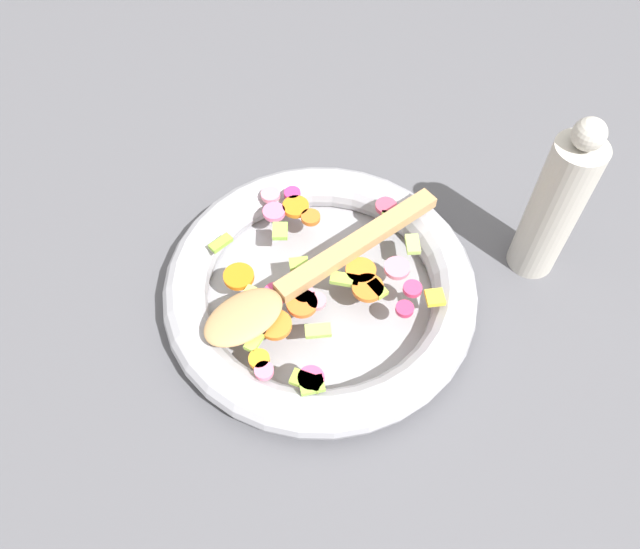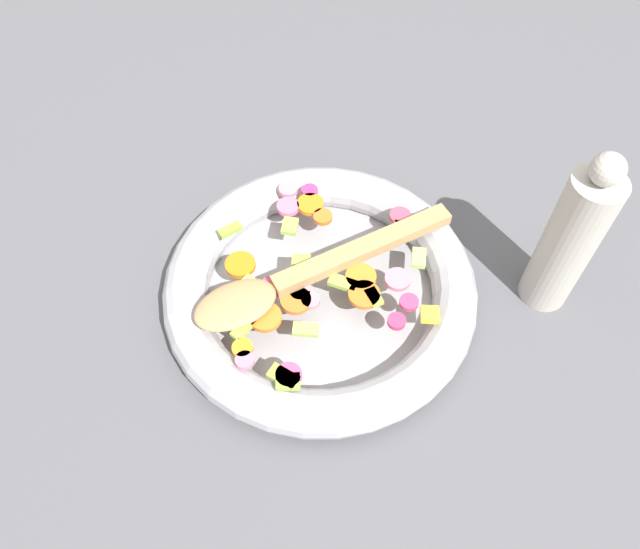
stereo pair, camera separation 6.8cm
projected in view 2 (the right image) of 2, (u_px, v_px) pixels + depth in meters
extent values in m
plane|color=#4C4C51|center=(320.00, 299.00, 0.73)|extent=(4.00, 4.00, 0.00)
cylinder|color=gray|center=(320.00, 296.00, 0.72)|extent=(0.30, 0.30, 0.01)
torus|color=#9E9EA5|center=(320.00, 287.00, 0.70)|extent=(0.35, 0.35, 0.05)
cylinder|color=orange|center=(296.00, 300.00, 0.66)|extent=(0.05, 0.05, 0.01)
cylinder|color=orange|center=(240.00, 265.00, 0.69)|extent=(0.04, 0.04, 0.01)
cylinder|color=orange|center=(361.00, 277.00, 0.68)|extent=(0.05, 0.05, 0.01)
cylinder|color=orange|center=(242.00, 348.00, 0.63)|extent=(0.03, 0.03, 0.01)
cylinder|color=orange|center=(265.00, 317.00, 0.65)|extent=(0.05, 0.05, 0.01)
cylinder|color=orange|center=(364.00, 295.00, 0.67)|extent=(0.05, 0.05, 0.01)
cylinder|color=orange|center=(310.00, 204.00, 0.74)|extent=(0.03, 0.03, 0.01)
cylinder|color=orange|center=(323.00, 217.00, 0.73)|extent=(0.02, 0.02, 0.01)
cube|color=#88B937|center=(230.00, 230.00, 0.72)|extent=(0.01, 0.03, 0.01)
cube|color=#A7C953|center=(306.00, 329.00, 0.64)|extent=(0.03, 0.03, 0.01)
cube|color=#88B940|center=(288.00, 382.00, 0.61)|extent=(0.03, 0.03, 0.01)
cube|color=#95C042|center=(301.00, 261.00, 0.69)|extent=(0.02, 0.03, 0.01)
cube|color=#9AD149|center=(292.00, 225.00, 0.72)|extent=(0.03, 0.03, 0.01)
cube|color=#9BC64B|center=(405.00, 229.00, 0.72)|extent=(0.03, 0.03, 0.01)
cube|color=#B8D859|center=(244.00, 287.00, 0.67)|extent=(0.02, 0.03, 0.01)
cube|color=#A9CC62|center=(419.00, 258.00, 0.69)|extent=(0.03, 0.03, 0.01)
cube|color=#8DAB38|center=(284.00, 377.00, 0.61)|extent=(0.03, 0.03, 0.01)
cube|color=#9FCE49|center=(244.00, 328.00, 0.64)|extent=(0.02, 0.03, 0.01)
cube|color=#9BBF3F|center=(374.00, 297.00, 0.66)|extent=(0.02, 0.01, 0.01)
cube|color=#8EB343|center=(343.00, 283.00, 0.67)|extent=(0.03, 0.03, 0.01)
cylinder|color=#D4325D|center=(397.00, 321.00, 0.65)|extent=(0.02, 0.02, 0.01)
cylinder|color=#DD4470|center=(289.00, 375.00, 0.61)|extent=(0.04, 0.04, 0.01)
cylinder|color=pink|center=(398.00, 279.00, 0.68)|extent=(0.03, 0.03, 0.01)
cylinder|color=#C5306F|center=(310.00, 191.00, 0.75)|extent=(0.03, 0.03, 0.01)
cylinder|color=pink|center=(245.00, 360.00, 0.62)|extent=(0.02, 0.02, 0.01)
cylinder|color=#D83864|center=(409.00, 302.00, 0.66)|extent=(0.03, 0.03, 0.01)
cylinder|color=#DD7584|center=(310.00, 300.00, 0.66)|extent=(0.02, 0.02, 0.01)
cylinder|color=pink|center=(288.00, 189.00, 0.75)|extent=(0.03, 0.03, 0.01)
cylinder|color=#D43C71|center=(272.00, 287.00, 0.67)|extent=(0.03, 0.03, 0.01)
cylinder|color=#C9445E|center=(400.00, 216.00, 0.73)|extent=(0.03, 0.03, 0.01)
cylinder|color=pink|center=(300.00, 292.00, 0.67)|extent=(0.03, 0.03, 0.01)
cylinder|color=pink|center=(288.00, 207.00, 0.74)|extent=(0.04, 0.04, 0.01)
cube|color=yellow|center=(430.00, 315.00, 0.65)|extent=(0.03, 0.03, 0.01)
cube|color=#A87F51|center=(364.00, 249.00, 0.69)|extent=(0.02, 0.22, 0.01)
ellipsoid|color=#A87F51|center=(235.00, 304.00, 0.65)|extent=(0.06, 0.09, 0.01)
cylinder|color=#B2ADA3|center=(568.00, 244.00, 0.65)|extent=(0.05, 0.05, 0.19)
sphere|color=#B2ADA3|center=(608.00, 169.00, 0.56)|extent=(0.03, 0.03, 0.03)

